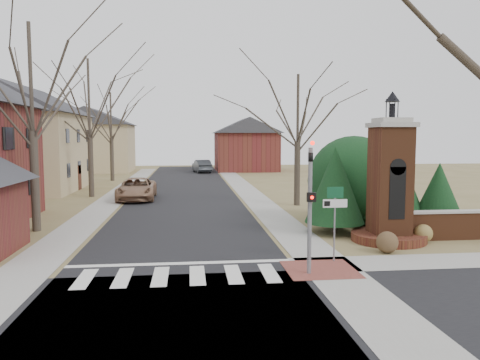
{
  "coord_description": "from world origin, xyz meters",
  "views": [
    {
      "loc": [
        0.35,
        -14.26,
        4.56
      ],
      "look_at": [
        2.59,
        6.0,
        2.66
      ],
      "focal_mm": 35.0,
      "sensor_mm": 36.0,
      "label": 1
    }
  ],
  "objects": [
    {
      "name": "sidewalk_left",
      "position": [
        -5.2,
        22.0,
        0.01
      ],
      "size": [
        2.0,
        60.0,
        0.02
      ],
      "primitive_type": "cube",
      "color": "gray",
      "rests_on": "ground"
    },
    {
      "name": "house_stucco_left",
      "position": [
        -13.5,
        27.0,
        4.59
      ],
      "size": [
        9.8,
        12.8,
        9.28
      ],
      "color": "tan",
      "rests_on": "ground"
    },
    {
      "name": "evergreen_mid",
      "position": [
        10.5,
        8.2,
        2.6
      ],
      "size": [
        3.4,
        3.4,
        4.7
      ],
      "color": "#473D33",
      "rests_on": "ground"
    },
    {
      "name": "pickup_truck",
      "position": [
        -3.4,
        19.91,
        0.78
      ],
      "size": [
        2.67,
        5.66,
        1.56
      ],
      "primitive_type": "imported",
      "rotation": [
        0.0,
        0.0,
        0.01
      ],
      "color": "#936C50",
      "rests_on": "ground"
    },
    {
      "name": "evergreen_far",
      "position": [
        12.5,
        7.2,
        1.9
      ],
      "size": [
        2.4,
        2.4,
        3.3
      ],
      "color": "#473D33",
      "rests_on": "ground"
    },
    {
      "name": "dry_shrub_right",
      "position": [
        10.39,
        4.6,
        0.39
      ],
      "size": [
        0.79,
        0.79,
        0.79
      ],
      "primitive_type": "sphere",
      "color": "olive",
      "rests_on": "ground"
    },
    {
      "name": "curb_apron",
      "position": [
        4.8,
        1.0,
        0.01
      ],
      "size": [
        2.4,
        2.4,
        0.02
      ],
      "primitive_type": "cube",
      "color": "brown",
      "rests_on": "ground"
    },
    {
      "name": "house_distant_right",
      "position": [
        7.99,
        47.99,
        3.65
      ],
      "size": [
        8.8,
        8.8,
        7.3
      ],
      "color": "maroon",
      "rests_on": "ground"
    },
    {
      "name": "bare_tree_2",
      "position": [
        -7.5,
        35.0,
        7.03
      ],
      "size": [
        7.35,
        7.35,
        10.19
      ],
      "color": "#473D33",
      "rests_on": "ground"
    },
    {
      "name": "house_distant_left",
      "position": [
        -12.01,
        48.0,
        4.25
      ],
      "size": [
        10.8,
        8.8,
        8.53
      ],
      "color": "tan",
      "rests_on": "ground"
    },
    {
      "name": "crosswalk_zone",
      "position": [
        0.0,
        0.8,
        0.01
      ],
      "size": [
        8.0,
        2.2,
        0.02
      ],
      "primitive_type": "cube",
      "color": "silver",
      "rests_on": "ground"
    },
    {
      "name": "bare_tree_0",
      "position": [
        -7.0,
        9.0,
        7.7
      ],
      "size": [
        8.05,
        8.05,
        11.15
      ],
      "color": "#473D33",
      "rests_on": "ground"
    },
    {
      "name": "sign_post",
      "position": [
        5.59,
        1.99,
        1.95
      ],
      "size": [
        0.9,
        0.07,
        2.75
      ],
      "color": "slate",
      "rests_on": "ground"
    },
    {
      "name": "brick_gate_monument",
      "position": [
        9.0,
        4.99,
        2.17
      ],
      "size": [
        3.2,
        3.2,
        6.47
      ],
      "color": "brown",
      "rests_on": "ground"
    },
    {
      "name": "sidewalk_right_main",
      "position": [
        5.2,
        22.0,
        0.01
      ],
      "size": [
        2.0,
        60.0,
        0.02
      ],
      "primitive_type": "cube",
      "color": "gray",
      "rests_on": "ground"
    },
    {
      "name": "bare_tree_1",
      "position": [
        -7.0,
        22.0,
        8.03
      ],
      "size": [
        8.4,
        8.4,
        11.64
      ],
      "color": "#473D33",
      "rests_on": "ground"
    },
    {
      "name": "traffic_signal_pole",
      "position": [
        4.3,
        0.57,
        2.59
      ],
      "size": [
        0.28,
        0.41,
        4.5
      ],
      "color": "slate",
      "rests_on": "ground"
    },
    {
      "name": "cross_street",
      "position": [
        0.0,
        -3.0,
        0.01
      ],
      "size": [
        120.0,
        8.0,
        0.01
      ],
      "primitive_type": "cube",
      "color": "black",
      "rests_on": "ground"
    },
    {
      "name": "stop_bar",
      "position": [
        0.0,
        2.3,
        0.01
      ],
      "size": [
        8.0,
        0.35,
        0.02
      ],
      "primitive_type": "cube",
      "color": "silver",
      "rests_on": "ground"
    },
    {
      "name": "main_street",
      "position": [
        0.0,
        22.0,
        0.01
      ],
      "size": [
        8.0,
        70.0,
        0.01
      ],
      "primitive_type": "cube",
      "color": "black",
      "rests_on": "ground"
    },
    {
      "name": "dry_shrub_left",
      "position": [
        8.06,
        3.0,
        0.43
      ],
      "size": [
        0.85,
        0.85,
        0.85
      ],
      "primitive_type": "sphere",
      "color": "brown",
      "rests_on": "ground"
    },
    {
      "name": "evergreen_near",
      "position": [
        7.2,
        7.0,
        2.3
      ],
      "size": [
        2.8,
        2.8,
        4.1
      ],
      "color": "#473D33",
      "rests_on": "ground"
    },
    {
      "name": "ground",
      "position": [
        0.0,
        0.0,
        0.0
      ],
      "size": [
        120.0,
        120.0,
        0.0
      ],
      "primitive_type": "plane",
      "color": "brown",
      "rests_on": "ground"
    },
    {
      "name": "bare_tree_3",
      "position": [
        7.5,
        16.0,
        6.69
      ],
      "size": [
        7.0,
        7.0,
        9.7
      ],
      "color": "#473D33",
      "rests_on": "ground"
    },
    {
      "name": "distant_car",
      "position": [
        1.99,
        45.07,
        0.81
      ],
      "size": [
        2.53,
        5.15,
        1.62
      ],
      "primitive_type": "imported",
      "rotation": [
        0.0,
        0.0,
        3.31
      ],
      "color": "#34373C",
      "rests_on": "ground"
    },
    {
      "name": "evergreen_mass",
      "position": [
        9.0,
        9.5,
        2.4
      ],
      "size": [
        4.8,
        4.8,
        4.8
      ],
      "primitive_type": "sphere",
      "color": "black",
      "rests_on": "ground"
    }
  ]
}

